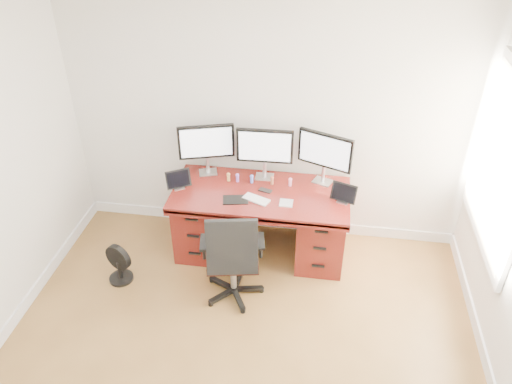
# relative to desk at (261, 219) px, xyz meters

# --- Properties ---
(back_wall) EXTENTS (4.00, 0.10, 2.70)m
(back_wall) POSITION_rel_desk_xyz_m (0.00, 0.42, 0.95)
(back_wall) COLOR white
(back_wall) RESTS_ON ground
(desk) EXTENTS (1.70, 0.80, 0.75)m
(desk) POSITION_rel_desk_xyz_m (0.00, 0.00, 0.00)
(desk) COLOR #561411
(desk) RESTS_ON ground
(office_chair) EXTENTS (0.62, 0.62, 0.99)m
(office_chair) POSITION_rel_desk_xyz_m (-0.15, -0.70, -0.08)
(office_chair) COLOR black
(office_chair) RESTS_ON ground
(floor_fan) EXTENTS (0.27, 0.23, 0.40)m
(floor_fan) POSITION_rel_desk_xyz_m (-1.28, -0.64, -0.21)
(floor_fan) COLOR black
(floor_fan) RESTS_ON ground
(monitor_left) EXTENTS (0.54, 0.20, 0.53)m
(monitor_left) POSITION_rel_desk_xyz_m (-0.58, 0.24, 0.68)
(monitor_left) COLOR silver
(monitor_left) RESTS_ON desk
(monitor_center) EXTENTS (0.55, 0.14, 0.53)m
(monitor_center) POSITION_rel_desk_xyz_m (0.00, 0.24, 0.68)
(monitor_center) COLOR silver
(monitor_center) RESTS_ON desk
(monitor_right) EXTENTS (0.52, 0.24, 0.53)m
(monitor_right) POSITION_rel_desk_xyz_m (0.58, 0.24, 0.68)
(monitor_right) COLOR silver
(monitor_right) RESTS_ON desk
(tablet_left) EXTENTS (0.24, 0.18, 0.19)m
(tablet_left) POSITION_rel_desk_xyz_m (-0.80, -0.08, 0.43)
(tablet_left) COLOR silver
(tablet_left) RESTS_ON desk
(tablet_right) EXTENTS (0.25, 0.14, 0.19)m
(tablet_right) POSITION_rel_desk_xyz_m (0.78, -0.08, 0.43)
(tablet_right) COLOR silver
(tablet_right) RESTS_ON desk
(keyboard) EXTENTS (0.28, 0.20, 0.01)m
(keyboard) POSITION_rel_desk_xyz_m (-0.02, -0.17, 0.36)
(keyboard) COLOR white
(keyboard) RESTS_ON desk
(trackpad) EXTENTS (0.12, 0.12, 0.01)m
(trackpad) POSITION_rel_desk_xyz_m (0.26, -0.18, 0.35)
(trackpad) COLOR silver
(trackpad) RESTS_ON desk
(drawing_tablet) EXTENTS (0.26, 0.19, 0.01)m
(drawing_tablet) POSITION_rel_desk_xyz_m (-0.21, -0.20, 0.35)
(drawing_tablet) COLOR black
(drawing_tablet) RESTS_ON desk
(phone) EXTENTS (0.14, 0.10, 0.01)m
(phone) POSITION_rel_desk_xyz_m (0.04, -0.00, 0.35)
(phone) COLOR black
(phone) RESTS_ON desk
(figurine_yellow) EXTENTS (0.04, 0.04, 0.09)m
(figurine_yellow) POSITION_rel_desk_xyz_m (-0.34, 0.12, 0.40)
(figurine_yellow) COLOR tan
(figurine_yellow) RESTS_ON desk
(figurine_purple) EXTENTS (0.04, 0.04, 0.09)m
(figurine_purple) POSITION_rel_desk_xyz_m (-0.25, 0.12, 0.40)
(figurine_purple) COLOR #935ED4
(figurine_purple) RESTS_ON desk
(figurine_blue) EXTENTS (0.04, 0.04, 0.09)m
(figurine_blue) POSITION_rel_desk_xyz_m (-0.11, 0.12, 0.40)
(figurine_blue) COLOR #586EDA
(figurine_blue) RESTS_ON desk
(figurine_brown) EXTENTS (0.04, 0.04, 0.09)m
(figurine_brown) POSITION_rel_desk_xyz_m (0.09, 0.12, 0.40)
(figurine_brown) COLOR #93543B
(figurine_brown) RESTS_ON desk
(figurine_pink) EXTENTS (0.04, 0.04, 0.09)m
(figurine_pink) POSITION_rel_desk_xyz_m (0.27, 0.12, 0.40)
(figurine_pink) COLOR pink
(figurine_pink) RESTS_ON desk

